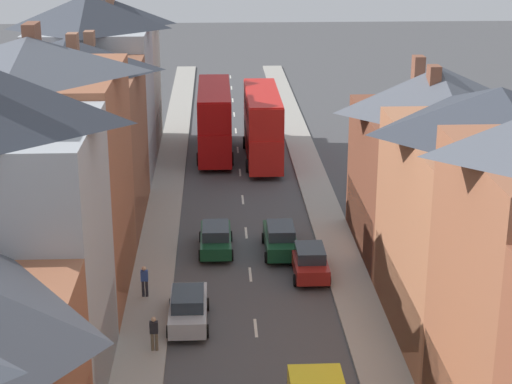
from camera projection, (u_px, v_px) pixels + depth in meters
pavement_left at (162, 221)px, 52.40m from camera, size 2.20×104.00×0.14m
pavement_right at (327, 219)px, 52.86m from camera, size 2.20×104.00×0.14m
centre_line_dashes at (246, 233)px, 50.76m from camera, size 0.14×97.80×0.01m
terrace_row_left at (18, 212)px, 36.50m from camera, size 8.00×71.22×13.99m
double_decker_bus_lead at (262, 124)px, 64.16m from camera, size 2.74×10.80×5.30m
double_decker_bus_mid_street at (214, 119)px, 65.73m from camera, size 2.74×10.80×5.30m
car_parked_left_a at (280, 238)px, 47.63m from camera, size 1.90×4.54×1.69m
car_parked_right_a at (310, 261)px, 44.70m from camera, size 1.90×4.14×1.66m
car_mid_black at (216, 238)px, 47.84m from camera, size 1.90×4.48×1.60m
car_parked_left_b at (188, 308)px, 39.50m from camera, size 1.90×4.40×1.69m
pedestrian_mid_right at (154, 332)px, 36.89m from camera, size 0.36×0.22×1.61m
pedestrian_far_left at (145, 280)px, 41.99m from camera, size 0.36×0.22×1.61m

